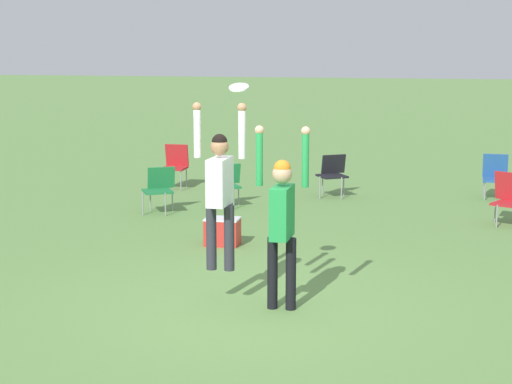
{
  "coord_description": "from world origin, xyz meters",
  "views": [
    {
      "loc": [
        1.95,
        -9.21,
        3.06
      ],
      "look_at": [
        -0.03,
        0.44,
        1.3
      ],
      "focal_mm": 60.0,
      "sensor_mm": 36.0,
      "label": 1
    }
  ],
  "objects_px": {
    "camping_chair_2": "(333,172)",
    "camping_chair_4": "(159,186)",
    "camping_chair_0": "(175,163)",
    "frisbee": "(239,87)",
    "cooler_box": "(222,231)",
    "person_defending": "(282,213)",
    "camping_chair_1": "(227,182)",
    "camping_chair_3": "(495,174)",
    "person_jumping": "(220,184)",
    "camping_chair_5": "(509,196)"
  },
  "relations": [
    {
      "from": "person_defending",
      "to": "camping_chair_5",
      "type": "relative_size",
      "value": 2.43
    },
    {
      "from": "person_defending",
      "to": "camping_chair_4",
      "type": "distance_m",
      "value": 5.98
    },
    {
      "from": "camping_chair_2",
      "to": "camping_chair_1",
      "type": "bearing_deg",
      "value": 5.84
    },
    {
      "from": "camping_chair_1",
      "to": "cooler_box",
      "type": "relative_size",
      "value": 1.51
    },
    {
      "from": "person_jumping",
      "to": "camping_chair_0",
      "type": "xyz_separation_m",
      "value": [
        -2.84,
        7.57,
        -0.91
      ]
    },
    {
      "from": "camping_chair_1",
      "to": "camping_chair_5",
      "type": "height_order",
      "value": "camping_chair_5"
    },
    {
      "from": "cooler_box",
      "to": "person_defending",
      "type": "bearing_deg",
      "value": -63.98
    },
    {
      "from": "person_defending",
      "to": "camping_chair_4",
      "type": "relative_size",
      "value": 2.63
    },
    {
      "from": "camping_chair_3",
      "to": "camping_chair_5",
      "type": "xyz_separation_m",
      "value": [
        0.06,
        -2.46,
        0.0
      ]
    },
    {
      "from": "frisbee",
      "to": "camping_chair_2",
      "type": "bearing_deg",
      "value": 87.73
    },
    {
      "from": "person_defending",
      "to": "person_jumping",
      "type": "bearing_deg",
      "value": -90.0
    },
    {
      "from": "camping_chair_3",
      "to": "camping_chair_4",
      "type": "distance_m",
      "value": 6.55
    },
    {
      "from": "camping_chair_4",
      "to": "camping_chair_0",
      "type": "bearing_deg",
      "value": -108.71
    },
    {
      "from": "camping_chair_2",
      "to": "person_jumping",
      "type": "bearing_deg",
      "value": 54.42
    },
    {
      "from": "camping_chair_2",
      "to": "cooler_box",
      "type": "height_order",
      "value": "camping_chair_2"
    },
    {
      "from": "frisbee",
      "to": "person_defending",
      "type": "bearing_deg",
      "value": -14.78
    },
    {
      "from": "person_defending",
      "to": "camping_chair_0",
      "type": "bearing_deg",
      "value": -152.33
    },
    {
      "from": "person_jumping",
      "to": "cooler_box",
      "type": "height_order",
      "value": "person_jumping"
    },
    {
      "from": "frisbee",
      "to": "camping_chair_5",
      "type": "bearing_deg",
      "value": 55.82
    },
    {
      "from": "person_defending",
      "to": "frisbee",
      "type": "height_order",
      "value": "frisbee"
    },
    {
      "from": "person_jumping",
      "to": "person_defending",
      "type": "distance_m",
      "value": 0.79
    },
    {
      "from": "camping_chair_0",
      "to": "cooler_box",
      "type": "distance_m",
      "value": 5.2
    },
    {
      "from": "frisbee",
      "to": "camping_chair_4",
      "type": "distance_m",
      "value": 5.93
    },
    {
      "from": "person_defending",
      "to": "frisbee",
      "type": "xyz_separation_m",
      "value": [
        -0.53,
        0.14,
        1.41
      ]
    },
    {
      "from": "camping_chair_4",
      "to": "camping_chair_5",
      "type": "relative_size",
      "value": 0.92
    },
    {
      "from": "camping_chair_3",
      "to": "cooler_box",
      "type": "bearing_deg",
      "value": 51.68
    },
    {
      "from": "frisbee",
      "to": "cooler_box",
      "type": "xyz_separation_m",
      "value": [
        -0.88,
        2.74,
        -2.32
      ]
    },
    {
      "from": "person_jumping",
      "to": "camping_chair_1",
      "type": "distance_m",
      "value": 6.07
    },
    {
      "from": "camping_chair_3",
      "to": "camping_chair_4",
      "type": "bearing_deg",
      "value": 27.06
    },
    {
      "from": "person_jumping",
      "to": "camping_chair_4",
      "type": "xyz_separation_m",
      "value": [
        -2.38,
        5.04,
        -0.96
      ]
    },
    {
      "from": "camping_chair_1",
      "to": "camping_chair_4",
      "type": "distance_m",
      "value": 1.33
    },
    {
      "from": "camping_chair_0",
      "to": "person_defending",
      "type": "bearing_deg",
      "value": 115.96
    },
    {
      "from": "camping_chair_0",
      "to": "camping_chair_5",
      "type": "xyz_separation_m",
      "value": [
        6.52,
        -2.35,
        -0.04
      ]
    },
    {
      "from": "frisbee",
      "to": "camping_chair_3",
      "type": "relative_size",
      "value": 0.27
    },
    {
      "from": "camping_chair_2",
      "to": "camping_chair_4",
      "type": "height_order",
      "value": "camping_chair_2"
    },
    {
      "from": "person_defending",
      "to": "cooler_box",
      "type": "height_order",
      "value": "person_defending"
    },
    {
      "from": "person_defending",
      "to": "camping_chair_0",
      "type": "height_order",
      "value": "person_defending"
    },
    {
      "from": "camping_chair_5",
      "to": "cooler_box",
      "type": "height_order",
      "value": "camping_chair_5"
    },
    {
      "from": "camping_chair_1",
      "to": "camping_chair_5",
      "type": "bearing_deg",
      "value": 138.27
    },
    {
      "from": "person_jumping",
      "to": "camping_chair_3",
      "type": "bearing_deg",
      "value": -22.71
    },
    {
      "from": "camping_chair_4",
      "to": "cooler_box",
      "type": "relative_size",
      "value": 1.57
    },
    {
      "from": "person_defending",
      "to": "camping_chair_3",
      "type": "distance_m",
      "value": 8.26
    },
    {
      "from": "person_defending",
      "to": "camping_chair_3",
      "type": "height_order",
      "value": "person_defending"
    },
    {
      "from": "person_jumping",
      "to": "frisbee",
      "type": "distance_m",
      "value": 1.12
    },
    {
      "from": "person_defending",
      "to": "camping_chair_3",
      "type": "bearing_deg",
      "value": 161.98
    },
    {
      "from": "frisbee",
      "to": "camping_chair_1",
      "type": "xyz_separation_m",
      "value": [
        -1.52,
        5.74,
        -2.07
      ]
    },
    {
      "from": "camping_chair_4",
      "to": "camping_chair_3",
      "type": "bearing_deg",
      "value": 174.64
    },
    {
      "from": "camping_chair_4",
      "to": "cooler_box",
      "type": "height_order",
      "value": "camping_chair_4"
    },
    {
      "from": "frisbee",
      "to": "camping_chair_2",
      "type": "xyz_separation_m",
      "value": [
        0.28,
        7.13,
        -2.04
      ]
    },
    {
      "from": "person_defending",
      "to": "camping_chair_1",
      "type": "bearing_deg",
      "value": -158.24
    }
  ]
}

